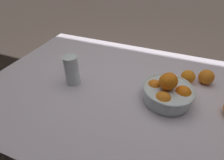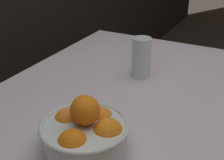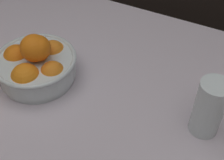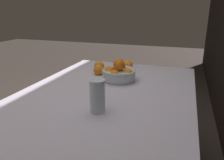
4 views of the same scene
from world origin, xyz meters
The scene contains 6 objects.
ground_plane centered at (0.00, 0.00, 0.00)m, with size 12.00×12.00×0.00m, color #3D332D.
dining_table centered at (0.00, 0.00, 0.64)m, with size 1.43×0.99×0.70m.
fruit_bowl centered at (-0.23, 0.00, 0.76)m, with size 0.23×0.23×0.15m.
juice_glass centered at (0.25, 0.05, 0.77)m, with size 0.07×0.07×0.16m.
orange_loose_near_bowl centered at (-0.31, -0.18, 0.74)m, with size 0.07×0.07×0.07m, color orange.
orange_loose_aside centered at (-0.40, -0.21, 0.74)m, with size 0.08×0.08×0.08m, color orange.
Camera 1 is at (-0.21, 0.66, 1.28)m, focal length 28.00 mm.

